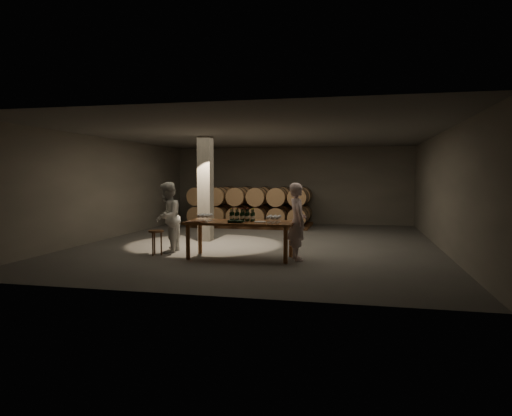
% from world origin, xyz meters
% --- Properties ---
extents(room, '(12.00, 12.00, 12.00)m').
position_xyz_m(room, '(-1.80, 0.20, 1.60)').
color(room, '#55524F').
rests_on(room, ground).
extents(tasting_table, '(2.60, 1.10, 0.90)m').
position_xyz_m(tasting_table, '(0.00, -2.50, 0.80)').
color(tasting_table, brown).
rests_on(tasting_table, ground).
extents(barrel_stack_back, '(4.70, 0.95, 1.57)m').
position_xyz_m(barrel_stack_back, '(-1.35, 5.20, 0.83)').
color(barrel_stack_back, '#532F1C').
rests_on(barrel_stack_back, ground).
extents(barrel_stack_front, '(4.70, 0.95, 1.57)m').
position_xyz_m(barrel_stack_front, '(-1.35, 3.80, 0.83)').
color(barrel_stack_front, '#532F1C').
rests_on(barrel_stack_front, ground).
extents(bottle_cluster, '(0.60, 0.23, 0.32)m').
position_xyz_m(bottle_cluster, '(0.03, -2.43, 1.01)').
color(bottle_cluster, black).
rests_on(bottle_cluster, tasting_table).
extents(lying_bottles, '(0.44, 0.07, 0.07)m').
position_xyz_m(lying_bottles, '(-0.01, -2.90, 0.94)').
color(lying_bottles, black).
rests_on(lying_bottles, tasting_table).
extents(glass_cluster_left, '(0.30, 0.41, 0.17)m').
position_xyz_m(glass_cluster_left, '(-0.87, -2.56, 1.02)').
color(glass_cluster_left, silver).
rests_on(glass_cluster_left, tasting_table).
extents(glass_cluster_right, '(0.30, 0.52, 0.16)m').
position_xyz_m(glass_cluster_right, '(0.84, -2.55, 1.02)').
color(glass_cluster_right, silver).
rests_on(glass_cluster_right, tasting_table).
extents(plate, '(0.29, 0.29, 0.02)m').
position_xyz_m(plate, '(0.51, -2.55, 0.91)').
color(plate, silver).
rests_on(plate, tasting_table).
extents(notebook_near, '(0.30, 0.27, 0.03)m').
position_xyz_m(notebook_near, '(-0.92, -2.91, 0.92)').
color(notebook_near, brown).
rests_on(notebook_near, tasting_table).
extents(notebook_corner, '(0.25, 0.29, 0.02)m').
position_xyz_m(notebook_corner, '(-1.11, -2.93, 0.91)').
color(notebook_corner, brown).
rests_on(notebook_corner, tasting_table).
extents(pen, '(0.12, 0.01, 0.01)m').
position_xyz_m(pen, '(-0.74, -2.95, 0.91)').
color(pen, black).
rests_on(pen, tasting_table).
extents(stool, '(0.38, 0.38, 0.63)m').
position_xyz_m(stool, '(-2.17, -2.56, 0.52)').
color(stool, '#532F1C').
rests_on(stool, ground).
extents(person_man, '(0.66, 0.79, 1.84)m').
position_xyz_m(person_man, '(1.38, -2.42, 0.92)').
color(person_man, silver).
rests_on(person_man, ground).
extents(person_woman, '(0.79, 0.97, 1.84)m').
position_xyz_m(person_woman, '(-2.09, -2.05, 0.92)').
color(person_woman, silver).
rests_on(person_woman, ground).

